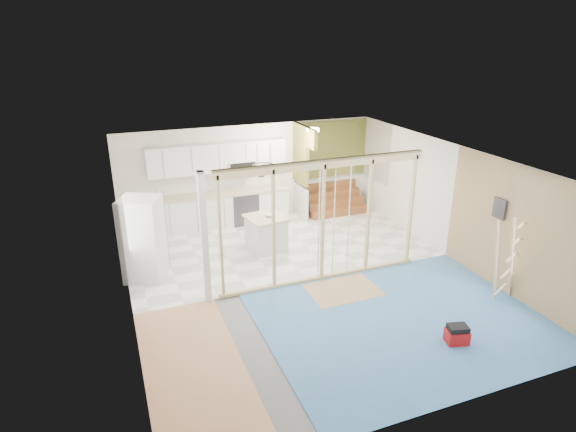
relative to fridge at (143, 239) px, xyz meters
name	(u,v)px	position (x,y,z in m)	size (l,w,h in m)	color
room	(309,224)	(3.09, -1.41, 0.41)	(7.01, 8.01, 2.61)	slate
floor_overlays	(310,279)	(3.16, -1.35, -0.88)	(7.00, 8.00, 0.03)	white
stud_frame	(298,212)	(2.85, -1.41, 0.70)	(4.66, 0.14, 2.60)	tan
base_cabinets	(198,217)	(1.48, 1.95, -0.42)	(4.45, 2.24, 0.93)	white
upper_cabinets	(220,158)	(2.25, 2.40, 0.93)	(3.60, 0.41, 0.85)	white
green_partition	(323,181)	(5.14, 2.25, 0.06)	(2.25, 1.51, 2.60)	olive
pot_rack	(264,168)	(2.79, 0.48, 1.11)	(0.52, 0.52, 0.72)	black
sheathing_panel	(523,236)	(6.57, -3.41, 0.41)	(0.02, 4.00, 2.60)	tan
electrical_panel	(499,208)	(6.52, -2.81, 0.76)	(0.04, 0.30, 0.40)	#39393E
ceiling_light	(313,130)	(4.49, 1.59, 1.65)	(0.32, 0.32, 0.08)	#FFEABF
fridge	(143,239)	(0.00, 0.00, 0.00)	(1.03, 0.99, 1.77)	silver
island	(266,234)	(2.79, 0.40, -0.47)	(0.98, 0.98, 0.85)	silver
bowl	(270,215)	(2.90, 0.40, -0.01)	(0.24, 0.24, 0.06)	white
soap_bottle_a	(157,194)	(0.59, 2.34, 0.19)	(0.11, 0.11, 0.29)	silver
soap_bottle_b	(277,182)	(3.79, 2.34, 0.15)	(0.10, 0.10, 0.21)	white
toolbox	(457,335)	(4.55, -4.24, -0.73)	(0.41, 0.35, 0.34)	#A10E0F
ladder	(506,259)	(6.25, -3.42, 0.00)	(0.92, 0.16, 1.72)	beige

